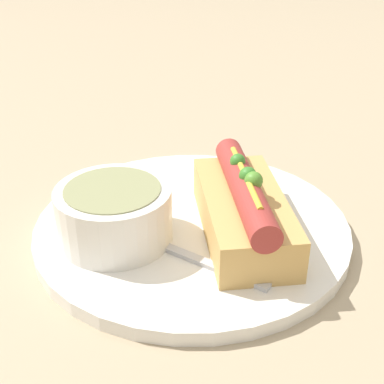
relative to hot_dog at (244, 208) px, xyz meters
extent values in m
plane|color=tan|center=(-0.01, 0.05, -0.04)|extent=(4.00, 4.00, 0.00)
cylinder|color=white|center=(-0.01, 0.05, -0.03)|extent=(0.28, 0.28, 0.01)
cube|color=tan|center=(0.00, 0.00, -0.01)|extent=(0.16, 0.14, 0.04)
cylinder|color=#9E332D|center=(0.00, 0.00, 0.02)|extent=(0.14, 0.11, 0.02)
sphere|color=#387A28|center=(0.00, 0.00, 0.03)|extent=(0.01, 0.01, 0.01)
sphere|color=#387A28|center=(0.02, 0.02, 0.03)|extent=(0.01, 0.01, 0.01)
sphere|color=#518C2D|center=(-0.01, -0.01, 0.03)|extent=(0.02, 0.02, 0.02)
sphere|color=#387A28|center=(0.00, 0.00, 0.03)|extent=(0.01, 0.01, 0.01)
cylinder|color=gold|center=(0.00, 0.00, 0.03)|extent=(0.09, 0.06, 0.01)
cylinder|color=silver|center=(-0.06, 0.09, 0.00)|extent=(0.10, 0.10, 0.05)
cylinder|color=#8C8E60|center=(-0.06, 0.09, 0.02)|extent=(0.08, 0.08, 0.01)
cube|color=#B7B7BC|center=(-0.06, 0.02, -0.02)|extent=(0.02, 0.14, 0.00)
ellipsoid|color=#B7B7BC|center=(-0.05, 0.11, -0.02)|extent=(0.03, 0.04, 0.01)
camera|label=1|loc=(-0.36, -0.14, 0.23)|focal=50.00mm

